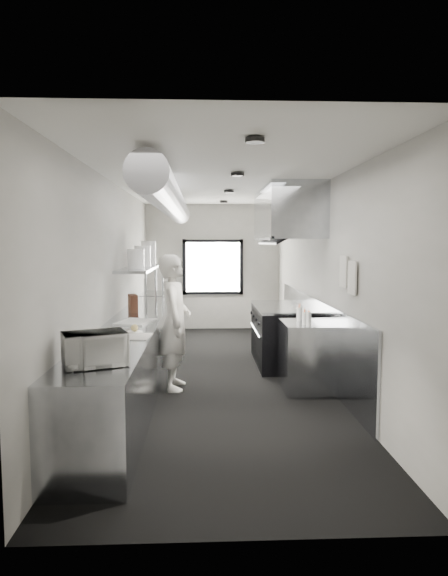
{
  "coord_description": "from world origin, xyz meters",
  "views": [
    {
      "loc": [
        -0.22,
        -7.03,
        1.95
      ],
      "look_at": [
        0.07,
        -0.2,
        1.31
      ],
      "focal_mm": 30.62,
      "sensor_mm": 36.0,
      "label": 1
    }
  ],
  "objects": [
    {
      "name": "floor",
      "position": [
        0.0,
        0.0,
        0.0
      ],
      "size": [
        3.0,
        8.0,
        0.01
      ],
      "primitive_type": "cube",
      "color": "black",
      "rests_on": "ground"
    },
    {
      "name": "ceiling",
      "position": [
        0.0,
        0.0,
        2.8
      ],
      "size": [
        3.0,
        8.0,
        0.01
      ],
      "primitive_type": "cube",
      "color": "silver",
      "rests_on": "wall_back"
    },
    {
      "name": "wall_back",
      "position": [
        0.0,
        4.0,
        1.4
      ],
      "size": [
        3.0,
        0.02,
        2.8
      ],
      "primitive_type": "cube",
      "color": "#B8B4AE",
      "rests_on": "floor"
    },
    {
      "name": "wall_front",
      "position": [
        0.0,
        -4.0,
        1.4
      ],
      "size": [
        3.0,
        0.02,
        2.8
      ],
      "primitive_type": "cube",
      "color": "#B8B4AE",
      "rests_on": "floor"
    },
    {
      "name": "wall_left",
      "position": [
        -1.5,
        0.0,
        1.4
      ],
      "size": [
        0.02,
        8.0,
        2.8
      ],
      "primitive_type": "cube",
      "color": "#B8B4AE",
      "rests_on": "floor"
    },
    {
      "name": "wall_right",
      "position": [
        1.5,
        0.0,
        1.4
      ],
      "size": [
        0.02,
        8.0,
        2.8
      ],
      "primitive_type": "cube",
      "color": "#B8B4AE",
      "rests_on": "floor"
    },
    {
      "name": "wall_cladding",
      "position": [
        1.48,
        0.3,
        0.55
      ],
      "size": [
        0.03,
        5.5,
        1.1
      ],
      "primitive_type": "cube",
      "color": "#999FA7",
      "rests_on": "wall_right"
    },
    {
      "name": "hvac_duct",
      "position": [
        -0.7,
        0.4,
        2.55
      ],
      "size": [
        0.4,
        6.4,
        0.4
      ],
      "primitive_type": "cylinder",
      "rotation": [
        1.57,
        0.0,
        0.0
      ],
      "color": "#999AA2",
      "rests_on": "ceiling"
    },
    {
      "name": "service_window",
      "position": [
        0.0,
        3.96,
        1.4
      ],
      "size": [
        1.36,
        0.05,
        1.25
      ],
      "color": "white",
      "rests_on": "wall_back"
    },
    {
      "name": "exhaust_hood",
      "position": [
        1.1,
        0.7,
        2.39
      ],
      "size": [
        0.81,
        2.2,
        0.88
      ],
      "color": "#999FA7",
      "rests_on": "ceiling"
    },
    {
      "name": "prep_counter",
      "position": [
        -1.15,
        -0.5,
        0.45
      ],
      "size": [
        0.7,
        6.0,
        0.9
      ],
      "primitive_type": "cube",
      "color": "#999FA7",
      "rests_on": "floor"
    },
    {
      "name": "pass_shelf",
      "position": [
        -1.19,
        1.0,
        1.54
      ],
      "size": [
        0.45,
        3.0,
        0.68
      ],
      "color": "#999FA7",
      "rests_on": "prep_counter"
    },
    {
      "name": "range",
      "position": [
        1.04,
        0.7,
        0.47
      ],
      "size": [
        0.88,
        1.6,
        0.94
      ],
      "color": "black",
      "rests_on": "floor"
    },
    {
      "name": "bottle_station",
      "position": [
        1.15,
        -0.7,
        0.45
      ],
      "size": [
        0.65,
        0.8,
        0.9
      ],
      "primitive_type": "cube",
      "color": "#999FA7",
      "rests_on": "floor"
    },
    {
      "name": "far_work_table",
      "position": [
        -1.15,
        3.2,
        0.45
      ],
      "size": [
        0.7,
        1.2,
        0.9
      ],
      "primitive_type": "cube",
      "color": "#999FA7",
      "rests_on": "floor"
    },
    {
      "name": "notice_sheet_a",
      "position": [
        1.47,
        -1.2,
        1.6
      ],
      "size": [
        0.02,
        0.28,
        0.38
      ],
      "primitive_type": "cube",
      "color": "silver",
      "rests_on": "wall_right"
    },
    {
      "name": "notice_sheet_b",
      "position": [
        1.47,
        -1.55,
        1.55
      ],
      "size": [
        0.02,
        0.28,
        0.38
      ],
      "primitive_type": "cube",
      "color": "silver",
      "rests_on": "wall_right"
    },
    {
      "name": "line_cook",
      "position": [
        -0.6,
        -0.58,
        0.9
      ],
      "size": [
        0.43,
        0.65,
        1.79
      ],
      "primitive_type": "imported",
      "rotation": [
        0.0,
        0.0,
        1.57
      ],
      "color": "silver",
      "rests_on": "floor"
    },
    {
      "name": "microwave",
      "position": [
        -1.15,
        -2.88,
        1.04
      ],
      "size": [
        0.58,
        0.52,
        0.29
      ],
      "primitive_type": "imported",
      "rotation": [
        0.0,
        0.0,
        0.39
      ],
      "color": "silver",
      "rests_on": "prep_counter"
    },
    {
      "name": "deli_tub_a",
      "position": [
        -1.29,
        -2.41,
        0.95
      ],
      "size": [
        0.17,
        0.17,
        0.1
      ],
      "primitive_type": "cylinder",
      "rotation": [
        0.0,
        0.0,
        -0.32
      ],
      "color": "#AAB1A3",
      "rests_on": "prep_counter"
    },
    {
      "name": "deli_tub_b",
      "position": [
        -1.27,
        -2.35,
        0.95
      ],
      "size": [
        0.18,
        0.18,
        0.1
      ],
      "primitive_type": "cylinder",
      "rotation": [
        0.0,
        0.0,
        -0.25
      ],
      "color": "#AAB1A3",
      "rests_on": "prep_counter"
    },
    {
      "name": "newspaper",
      "position": [
        -0.98,
        -1.61,
        0.91
      ],
      "size": [
        0.35,
        0.43,
        0.01
      ],
      "primitive_type": "cube",
      "rotation": [
        0.0,
        0.0,
        -0.08
      ],
      "color": "silver",
      "rests_on": "prep_counter"
    },
    {
      "name": "small_plate",
      "position": [
        -1.02,
        -1.35,
        0.91
      ],
      "size": [
        0.23,
        0.23,
        0.02
      ],
      "primitive_type": "cylinder",
      "rotation": [
        0.0,
        0.0,
        0.28
      ],
      "color": "white",
      "rests_on": "prep_counter"
    },
    {
      "name": "pastry",
      "position": [
        -1.02,
        -1.35,
        0.96
      ],
      "size": [
        0.08,
        0.08,
        0.08
      ],
      "primitive_type": "sphere",
      "color": "#DAC172",
      "rests_on": "small_plate"
    },
    {
      "name": "cutting_board",
      "position": [
        -1.11,
        -0.6,
        0.91
      ],
      "size": [
        0.54,
        0.63,
        0.02
      ],
      "primitive_type": "cube",
      "rotation": [
        0.0,
        0.0,
        -0.27
      ],
      "color": "silver",
      "rests_on": "prep_counter"
    },
    {
      "name": "knife_block",
      "position": [
        -1.28,
        0.36,
        1.03
      ],
      "size": [
        0.18,
        0.27,
        0.27
      ],
      "primitive_type": "cube",
      "rotation": [
        0.0,
        0.0,
        0.31
      ],
      "color": "brown",
      "rests_on": "prep_counter"
    },
    {
      "name": "plate_stack_a",
      "position": [
        -1.2,
        0.19,
        1.71
      ],
      "size": [
        0.31,
        0.31,
        0.29
      ],
      "primitive_type": "cylinder",
      "rotation": [
        0.0,
        0.0,
        0.35
      ],
      "color": "white",
      "rests_on": "pass_shelf"
    },
    {
      "name": "plate_stack_b",
      "position": [
        -1.17,
        0.76,
        1.73
      ],
      "size": [
        0.31,
        0.31,
        0.33
      ],
      "primitive_type": "cylinder",
      "rotation": [
        0.0,
        0.0,
        -0.25
      ],
      "color": "white",
      "rests_on": "pass_shelf"
    },
    {
      "name": "plate_stack_c",
      "position": [
        -1.22,
        1.26,
        1.73
      ],
      "size": [
        0.24,
        0.24,
        0.32
      ],
      "primitive_type": "cylinder",
      "rotation": [
        0.0,
        0.0,
        -0.05
      ],
      "color": "white",
      "rests_on": "pass_shelf"
    },
    {
      "name": "plate_stack_d",
      "position": [
        -1.17,
        1.56,
        1.77
      ],
      "size": [
        0.29,
        0.29,
        0.4
      ],
      "primitive_type": "cylinder",
      "rotation": [
        0.0,
        0.0,
        -0.11
      ],
      "color": "white",
      "rests_on": "pass_shelf"
    },
    {
      "name": "squeeze_bottle_a",
      "position": [
        1.1,
        -0.99,
        0.99
      ],
      "size": [
        0.06,
        0.06,
        0.18
      ],
      "primitive_type": "cylinder",
      "rotation": [
        0.0,
        0.0,
        -0.0
      ],
      "color": "silver",
      "rests_on": "bottle_station"
    },
    {
      "name": "squeeze_bottle_b",
      "position": [
        1.07,
        -0.89,
        0.98
      ],
      "size": [
        0.06,
        0.06,
        0.16
      ],
      "primitive_type": "cylinder",
      "rotation": [
        0.0,
        0.0,
        -0.03
      ],
      "color": "silver",
      "rests_on": "bottle_station"
    },
    {
      "name": "squeeze_bottle_c",
      "position": [
        1.1,
        -0.74,
        0.98
      ],
      "size": [
        0.07,
        0.07,
        0.17
      ],
      "primitive_type": "cylinder",
      "rotation": [
        0.0,
        0.0,
        -0.33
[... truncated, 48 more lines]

